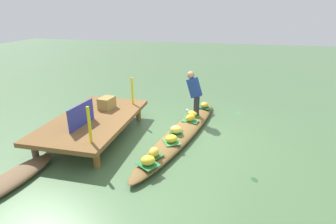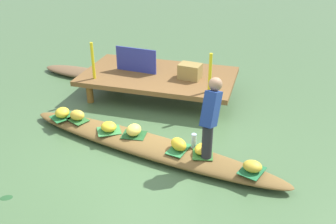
{
  "view_description": "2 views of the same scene",
  "coord_description": "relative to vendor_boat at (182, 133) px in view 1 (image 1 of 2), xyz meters",
  "views": [
    {
      "loc": [
        -6.02,
        -1.07,
        3.01
      ],
      "look_at": [
        0.38,
        0.44,
        0.48
      ],
      "focal_mm": 28.74,
      "sensor_mm": 36.0,
      "label": 1
    },
    {
      "loc": [
        1.79,
        -4.95,
        3.45
      ],
      "look_at": [
        0.2,
        0.53,
        0.49
      ],
      "focal_mm": 40.06,
      "sensor_mm": 36.0,
      "label": 2
    }
  ],
  "objects": [
    {
      "name": "banana_bunch_5",
      "position": [
        -0.73,
        0.1,
        0.18
      ],
      "size": [
        0.37,
        0.36,
        0.16
      ],
      "primitive_type": "ellipsoid",
      "rotation": [
        0.0,
        0.0,
        2.61
      ],
      "color": "yellow",
      "rests_on": "vendor_boat"
    },
    {
      "name": "banana_bunch_3",
      "position": [
        -0.27,
        0.09,
        0.2
      ],
      "size": [
        0.28,
        0.31,
        0.19
      ],
      "primitive_type": "ellipsoid",
      "rotation": [
        0.0,
        0.0,
        4.58
      ],
      "color": "#F9DA55",
      "rests_on": "vendor_boat"
    },
    {
      "name": "banana_bunch_6",
      "position": [
        0.57,
        -0.13,
        0.2
      ],
      "size": [
        0.36,
        0.35,
        0.19
      ],
      "primitive_type": "ellipsoid",
      "rotation": [
        0.0,
        0.0,
        2.44
      ],
      "color": "yellow",
      "rests_on": "vendor_boat"
    },
    {
      "name": "leaf_mat_0",
      "position": [
        -1.75,
        0.33,
        0.11
      ],
      "size": [
        0.5,
        0.51,
        0.01
      ],
      "primitive_type": "cube",
      "rotation": [
        0.0,
        0.0,
        0.99
      ],
      "color": "#247338",
      "rests_on": "vendor_boat"
    },
    {
      "name": "dock_platform",
      "position": [
        -0.47,
        2.14,
        0.33
      ],
      "size": [
        3.2,
        1.8,
        0.5
      ],
      "color": "brown",
      "rests_on": "ground"
    },
    {
      "name": "leaf_mat_1",
      "position": [
        -1.43,
        0.31,
        0.11
      ],
      "size": [
        0.45,
        0.4,
        0.01
      ],
      "primitive_type": "cube",
      "rotation": [
        0.0,
        0.0,
        2.7
      ],
      "color": "#2D682E",
      "rests_on": "vendor_boat"
    },
    {
      "name": "leaf_mat_5",
      "position": [
        -0.73,
        0.1,
        0.11
      ],
      "size": [
        0.51,
        0.49,
        0.01
      ],
      "primitive_type": "cube",
      "rotation": [
        0.0,
        0.0,
        0.55
      ],
      "color": "#388341",
      "rests_on": "vendor_boat"
    },
    {
      "name": "banana_bunch_4",
      "position": [
        1.73,
        -0.38,
        0.18
      ],
      "size": [
        0.3,
        0.26,
        0.16
      ],
      "primitive_type": "ellipsoid",
      "rotation": [
        0.0,
        0.0,
        6.17
      ],
      "color": "gold",
      "rests_on": "vendor_boat"
    },
    {
      "name": "market_banner",
      "position": [
        -0.97,
        2.14,
        0.66
      ],
      "size": [
        0.92,
        0.11,
        0.52
      ],
      "primitive_type": "cube",
      "rotation": [
        0.0,
        0.0,
        -0.09
      ],
      "color": "navy",
      "rests_on": "dock_platform"
    },
    {
      "name": "banana_bunch_0",
      "position": [
        -1.75,
        0.33,
        0.19
      ],
      "size": [
        0.32,
        0.34,
        0.18
      ],
      "primitive_type": "ellipsoid",
      "rotation": [
        0.0,
        0.0,
        4.98
      ],
      "color": "gold",
      "rests_on": "vendor_boat"
    },
    {
      "name": "water_bottle",
      "position": [
        0.78,
        0.0,
        0.22
      ],
      "size": [
        0.08,
        0.08,
        0.24
      ],
      "primitive_type": "cylinder",
      "color": "#A7C7E9",
      "rests_on": "vendor_boat"
    },
    {
      "name": "banana_bunch_2",
      "position": [
        0.95,
        -0.11,
        0.17
      ],
      "size": [
        0.32,
        0.37,
        0.14
      ],
      "primitive_type": "ellipsoid",
      "rotation": [
        0.0,
        0.0,
        1.25
      ],
      "color": "yellow",
      "rests_on": "vendor_boat"
    },
    {
      "name": "produce_crate",
      "position": [
        0.22,
        2.09,
        0.55
      ],
      "size": [
        0.48,
        0.37,
        0.31
      ],
      "primitive_type": "cube",
      "rotation": [
        0.0,
        0.0,
        -0.13
      ],
      "color": "olive",
      "rests_on": "dock_platform"
    },
    {
      "name": "railing_post_west",
      "position": [
        -1.67,
        1.54,
        0.78
      ],
      "size": [
        0.06,
        0.06,
        0.76
      ],
      "primitive_type": "cylinder",
      "color": "yellow",
      "rests_on": "dock_platform"
    },
    {
      "name": "leaf_mat_6",
      "position": [
        0.57,
        -0.13,
        0.11
      ],
      "size": [
        0.35,
        0.47,
        0.01
      ],
      "primitive_type": "cube",
      "rotation": [
        0.0,
        0.0,
        1.36
      ],
      "color": "#2C7A40",
      "rests_on": "vendor_boat"
    },
    {
      "name": "vendor_person",
      "position": [
        1.04,
        -0.14,
        0.8
      ],
      "size": [
        0.27,
        0.46,
        1.24
      ],
      "color": "#28282D",
      "rests_on": "vendor_boat"
    },
    {
      "name": "drifting_plant_2",
      "position": [
        -1.5,
        -1.67,
        -0.1
      ],
      "size": [
        0.21,
        0.18,
        0.01
      ],
      "primitive_type": "ellipsoid",
      "rotation": [
        0.0,
        0.0,
        0.46
      ],
      "color": "#224D27",
      "rests_on": "ground"
    },
    {
      "name": "leaf_mat_3",
      "position": [
        -0.27,
        0.09,
        0.11
      ],
      "size": [
        0.41,
        0.34,
        0.01
      ],
      "primitive_type": "cube",
      "rotation": [
        0.0,
        0.0,
        0.08
      ],
      "color": "#215527",
      "rests_on": "vendor_boat"
    },
    {
      "name": "railing_post_east",
      "position": [
        0.73,
        1.54,
        0.78
      ],
      "size": [
        0.06,
        0.06,
        0.76
      ],
      "primitive_type": "cylinder",
      "color": "yellow",
      "rests_on": "dock_platform"
    },
    {
      "name": "leaf_mat_4",
      "position": [
        1.73,
        -0.38,
        0.11
      ],
      "size": [
        0.42,
        0.47,
        0.01
      ],
      "primitive_type": "cube",
      "rotation": [
        0.0,
        0.0,
        1.22
      ],
      "color": "#1F6938",
      "rests_on": "vendor_boat"
    },
    {
      "name": "drifting_plant_0",
      "position": [
        2.04,
        -1.41,
        -0.1
      ],
      "size": [
        0.27,
        0.21,
        0.01
      ],
      "primitive_type": "ellipsoid",
      "rotation": [
        0.0,
        0.0,
        2.64
      ],
      "color": "#39793E",
      "rests_on": "ground"
    },
    {
      "name": "moored_boat",
      "position": [
        -2.66,
        2.69,
        -0.02
      ],
      "size": [
        2.06,
        0.83,
        0.17
      ],
      "primitive_type": "ellipsoid",
      "rotation": [
        0.0,
        0.0,
        -0.13
      ],
      "color": "brown",
      "rests_on": "ground"
    },
    {
      "name": "banana_bunch_1",
      "position": [
        -1.43,
        0.31,
        0.2
      ],
      "size": [
        0.27,
        0.21,
        0.19
      ],
      "primitive_type": "ellipsoid",
      "rotation": [
        0.0,
        0.0,
        0.02
      ],
      "color": "yellow",
      "rests_on": "vendor_boat"
    },
    {
      "name": "canal_water",
      "position": [
        0.0,
        0.0,
        -0.1
      ],
      "size": [
        40.0,
        40.0,
        0.0
      ],
      "primitive_type": "plane",
      "color": "#45663E",
      "rests_on": "ground"
    },
    {
      "name": "vendor_boat",
      "position": [
        0.0,
        0.0,
        0.0
      ],
      "size": [
        4.81,
        1.65,
        0.2
      ],
      "primitive_type": "ellipsoid",
      "rotation": [
        0.0,
        0.0,
        -0.21
      ],
      "color": "brown",
      "rests_on": "ground"
    },
    {
      "name": "leaf_mat_2",
      "position": [
        0.95,
        -0.11,
        0.11
      ],
      "size": [
        0.39,
        0.48,
        0.01
      ],
      "primitive_type": "cube",
      "rotation": [
        0.0,
        0.0,
        1.77
      ],
      "color": "#34762C",
      "rests_on": "vendor_boat"
    }
  ]
}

